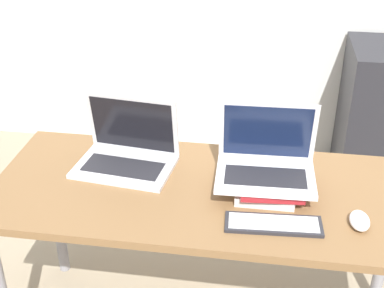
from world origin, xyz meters
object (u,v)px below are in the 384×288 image
(wireless_keyboard, at_px, (273,224))
(mouse, at_px, (360,221))
(laptop_on_books, at_px, (266,161))
(book_stack, at_px, (268,183))
(laptop_left, at_px, (127,152))

(wireless_keyboard, height_order, mouse, mouse)
(laptop_on_books, bearing_deg, book_stack, -45.85)
(book_stack, height_order, wireless_keyboard, book_stack)
(book_stack, bearing_deg, wireless_keyboard, -83.03)
(wireless_keyboard, bearing_deg, laptop_left, 151.82)
(mouse, bearing_deg, laptop_on_books, 151.88)
(book_stack, distance_m, wireless_keyboard, 0.20)
(laptop_left, distance_m, book_stack, 0.55)
(wireless_keyboard, bearing_deg, mouse, 9.63)
(book_stack, relative_size, wireless_keyboard, 0.86)
(laptop_left, height_order, mouse, laptop_left)
(book_stack, height_order, mouse, book_stack)
(laptop_left, height_order, wireless_keyboard, laptop_left)
(wireless_keyboard, xyz_separation_m, mouse, (0.28, 0.05, 0.01))
(wireless_keyboard, bearing_deg, laptop_on_books, 100.06)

